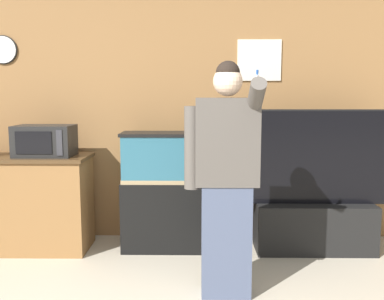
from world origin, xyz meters
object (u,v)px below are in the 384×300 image
counter_island (18,203)px  person_standing (226,177)px  aquarium_on_stand (170,191)px  tv_on_stand (314,210)px  microwave (45,141)px

counter_island → person_standing: 2.22m
counter_island → aquarium_on_stand: bearing=1.3°
counter_island → tv_on_stand: (2.88, -0.01, -0.06)m
microwave → tv_on_stand: 2.67m
microwave → aquarium_on_stand: (1.18, 0.05, -0.50)m
aquarium_on_stand → tv_on_stand: (1.40, -0.04, -0.18)m
counter_island → microwave: size_ratio=2.61×
counter_island → person_standing: person_standing is taller
tv_on_stand → counter_island: bearing=179.8°
aquarium_on_stand → person_standing: bearing=-63.9°
aquarium_on_stand → microwave: bearing=-177.4°
counter_island → person_standing: bearing=-25.7°
aquarium_on_stand → counter_island: bearing=-178.7°
person_standing → counter_island: bearing=154.3°
microwave → aquarium_on_stand: bearing=2.6°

